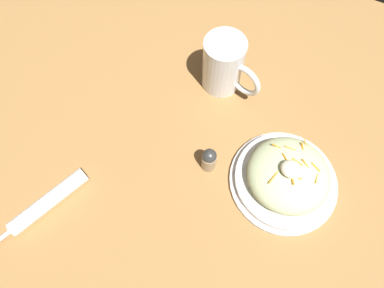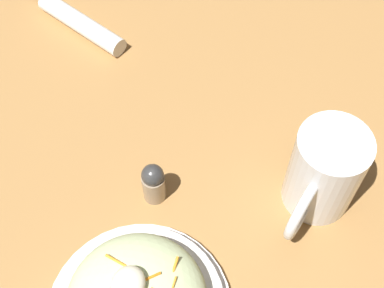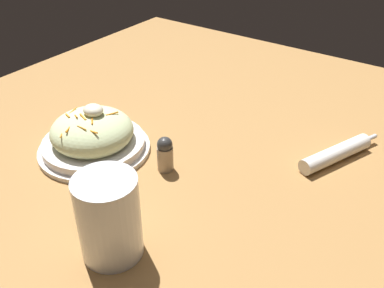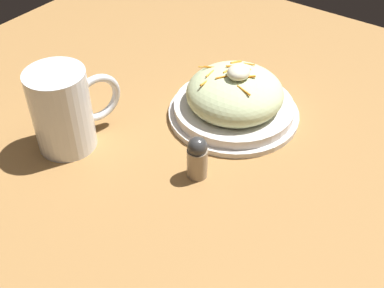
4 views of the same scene
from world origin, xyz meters
TOP-DOWN VIEW (x-y plane):
  - ground_plane at (0.00, 0.00)m, footprint 1.43×1.43m
  - beer_mug at (0.00, 0.27)m, footprint 0.15×0.10m
  - napkin_roll at (-0.20, -0.17)m, footprint 0.10×0.21m
  - salt_shaker at (0.07, 0.05)m, footprint 0.03×0.03m

SIDE VIEW (x-z plane):
  - ground_plane at x=0.00m, z-range 0.00..0.00m
  - napkin_roll at x=-0.20m, z-range 0.00..0.03m
  - salt_shaker at x=0.07m, z-range 0.00..0.07m
  - beer_mug at x=0.00m, z-range -0.01..0.13m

